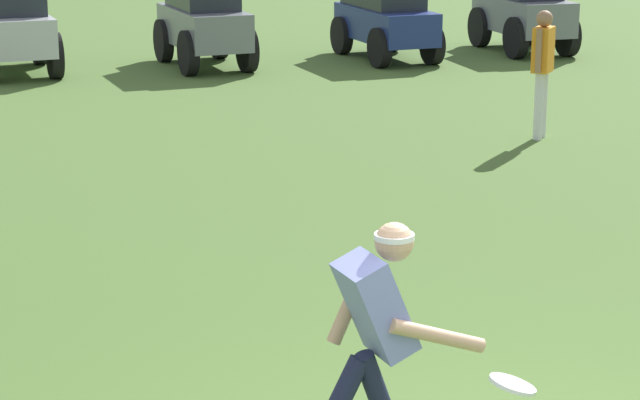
% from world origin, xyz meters
% --- Properties ---
extents(frisbee_thrower, '(1.13, 0.47, 1.42)m').
position_xyz_m(frisbee_thrower, '(-0.54, 0.51, 0.80)').
color(frisbee_thrower, '#191E38').
rests_on(frisbee_thrower, ground_plane).
extents(frisbee_in_flight, '(0.27, 0.28, 0.10)m').
position_xyz_m(frisbee_in_flight, '(0.24, 0.42, 0.47)').
color(frisbee_in_flight, white).
extents(teammate_midfield, '(0.37, 0.43, 1.56)m').
position_xyz_m(teammate_midfield, '(4.02, 8.28, 0.94)').
color(teammate_midfield, silver).
rests_on(teammate_midfield, ground_plane).
extents(parked_car_slot_b, '(1.41, 2.45, 1.40)m').
position_xyz_m(parked_car_slot_b, '(-2.01, 15.05, 0.74)').
color(parked_car_slot_b, '#B7BABF').
rests_on(parked_car_slot_b, ground_plane).
extents(parked_car_slot_c, '(1.41, 2.45, 1.40)m').
position_xyz_m(parked_car_slot_c, '(1.03, 14.90, 0.74)').
color(parked_car_slot_c, slate).
rests_on(parked_car_slot_c, ground_plane).
extents(parked_car_slot_d, '(1.38, 2.49, 1.34)m').
position_xyz_m(parked_car_slot_d, '(4.18, 14.96, 0.72)').
color(parked_car_slot_d, navy).
rests_on(parked_car_slot_d, ground_plane).
extents(parked_car_slot_e, '(1.21, 2.37, 1.40)m').
position_xyz_m(parked_car_slot_e, '(6.83, 15.17, 0.74)').
color(parked_car_slot_e, slate).
rests_on(parked_car_slot_e, ground_plane).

